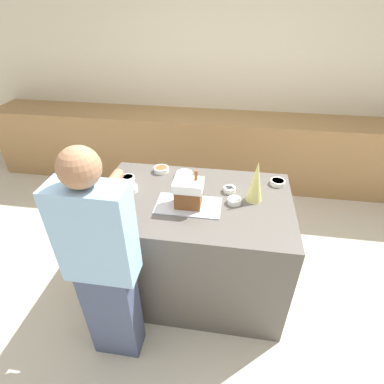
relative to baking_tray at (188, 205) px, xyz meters
The scene contains 15 objects.
ground_plane 0.95m from the baking_tray, 75.29° to the left, with size 12.00×12.00×0.00m, color beige.
wall_back 2.32m from the baking_tray, 89.38° to the left, with size 8.00×0.05×2.60m.
back_cabinet_block 2.03m from the baking_tray, 89.28° to the left, with size 6.00×0.60×0.91m.
kitchen_island 0.48m from the baking_tray, 75.29° to the left, with size 1.48×0.95×0.94m.
baking_tray is the anchor object (origin of this frame).
gingerbread_house 0.11m from the baking_tray, 25.85° to the left, with size 0.21×0.16×0.28m.
decorative_tree 0.52m from the baking_tray, 17.59° to the left, with size 0.12×0.12×0.32m.
candy_bowl_behind_tray 0.34m from the baking_tray, 14.18° to the left, with size 0.10×0.10×0.04m.
candy_bowl_beside_tree 0.37m from the baking_tray, 38.89° to the left, with size 0.09×0.09×0.04m.
candy_bowl_near_tray_right 0.41m from the baking_tray, 103.89° to the left, with size 0.13×0.13×0.04m.
candy_bowl_far_right 0.59m from the baking_tray, 155.34° to the left, with size 0.10×0.10×0.05m.
candy_bowl_center_rear 0.50m from the baking_tray, 165.72° to the left, with size 0.13×0.13×0.04m.
candy_bowl_near_tray_left 0.78m from the baking_tray, 30.79° to the left, with size 0.12×0.12×0.04m.
candy_bowl_front_corner 0.55m from the baking_tray, 124.30° to the left, with size 0.13×0.13×0.04m.
person 0.72m from the baking_tray, 127.60° to the right, with size 0.43×0.54×1.64m.
Camera 1 is at (0.26, -1.82, 2.24)m, focal length 28.00 mm.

